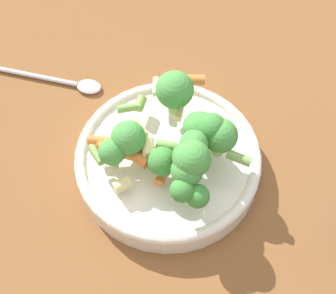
{
  "coord_description": "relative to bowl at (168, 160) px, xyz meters",
  "views": [
    {
      "loc": [
        0.12,
        -0.27,
        0.53
      ],
      "look_at": [
        0.0,
        0.0,
        0.05
      ],
      "focal_mm": 50.0,
      "sensor_mm": 36.0,
      "label": 1
    }
  ],
  "objects": [
    {
      "name": "ground_plane",
      "position": [
        0.0,
        0.0,
        -0.02
      ],
      "size": [
        3.0,
        3.0,
        0.0
      ],
      "primitive_type": "plane",
      "color": "brown"
    },
    {
      "name": "spoon",
      "position": [
        -0.2,
        0.07,
        -0.01
      ],
      "size": [
        0.18,
        0.05,
        0.01
      ],
      "rotation": [
        0.0,
        0.0,
        6.46
      ],
      "color": "silver",
      "rests_on": "ground_plane"
    },
    {
      "name": "pasta_salad",
      "position": [
        0.02,
        -0.0,
        0.06
      ],
      "size": [
        0.19,
        0.18,
        0.08
      ],
      "color": "#8CB766",
      "rests_on": "bowl"
    },
    {
      "name": "bowl",
      "position": [
        0.0,
        0.0,
        0.0
      ],
      "size": [
        0.23,
        0.23,
        0.04
      ],
      "color": "silver",
      "rests_on": "ground_plane"
    }
  ]
}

